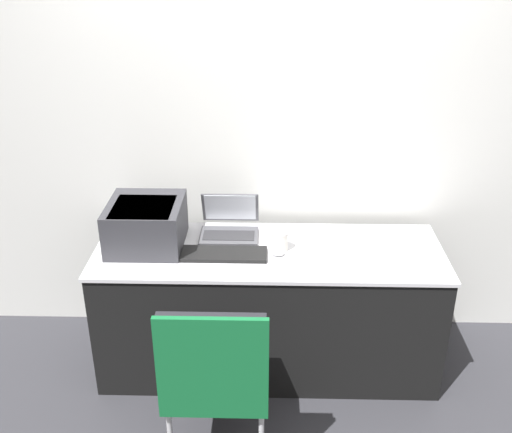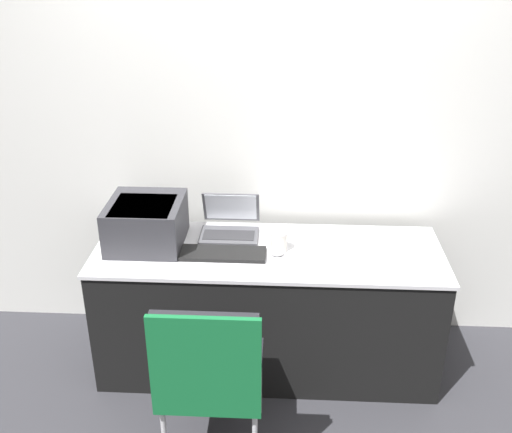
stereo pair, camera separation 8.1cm
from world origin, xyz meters
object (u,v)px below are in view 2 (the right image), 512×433
(laptop_left, at_px, (230,225))
(mouse, at_px, (277,253))
(chair, at_px, (210,369))
(coffee_cup, at_px, (279,241))
(printer, at_px, (146,221))
(external_keyboard, at_px, (223,254))

(laptop_left, distance_m, mouse, 0.36)
(mouse, bearing_deg, chair, -111.08)
(coffee_cup, xyz_separation_m, mouse, (-0.01, -0.06, -0.04))
(printer, distance_m, chair, 0.96)
(external_keyboard, distance_m, mouse, 0.28)
(coffee_cup, bearing_deg, external_keyboard, -166.26)
(coffee_cup, height_order, chair, chair)
(printer, relative_size, coffee_cup, 3.70)
(printer, bearing_deg, coffee_cup, -3.45)
(external_keyboard, relative_size, coffee_cup, 4.06)
(laptop_left, bearing_deg, printer, -161.69)
(external_keyboard, bearing_deg, coffee_cup, 13.74)
(mouse, distance_m, chair, 0.78)
(laptop_left, relative_size, external_keyboard, 0.72)
(laptop_left, relative_size, mouse, 4.75)
(printer, height_order, chair, printer)
(printer, distance_m, laptop_left, 0.46)
(external_keyboard, xyz_separation_m, coffee_cup, (0.29, 0.07, 0.05))
(laptop_left, distance_m, external_keyboard, 0.26)
(coffee_cup, relative_size, mouse, 1.64)
(laptop_left, height_order, coffee_cup, laptop_left)
(laptop_left, relative_size, chair, 0.35)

